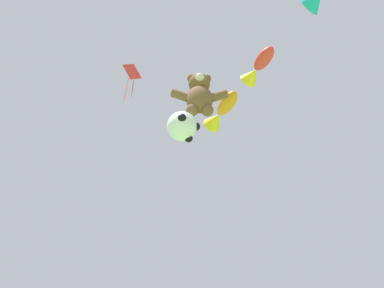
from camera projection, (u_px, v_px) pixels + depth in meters
teddy_bear_kite at (200, 94)px, 12.93m from camera, size 2.00×0.88×2.03m
soccer_ball_kite at (182, 126)px, 11.57m from camera, size 1.04×1.03×0.96m
fish_kite_tangerine at (221, 112)px, 14.92m from camera, size 1.39×2.10×0.72m
fish_kite_crimson at (258, 67)px, 12.70m from camera, size 1.10×1.62×0.60m
diamond_kite at (132, 75)px, 16.23m from camera, size 0.79×0.73×2.58m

